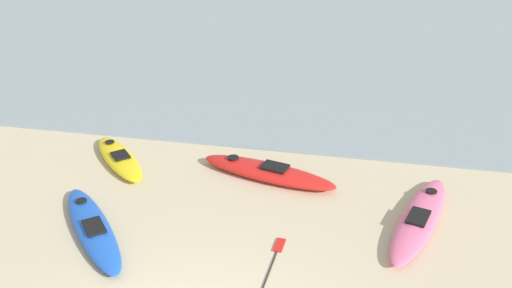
% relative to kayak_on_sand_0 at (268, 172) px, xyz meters
% --- Properties ---
extents(kayak_on_sand_0, '(3.51, 1.60, 0.38)m').
position_rel_kayak_on_sand_0_xyz_m(kayak_on_sand_0, '(0.00, 0.00, 0.00)').
color(kayak_on_sand_0, red).
rests_on(kayak_on_sand_0, ground_plane).
extents(kayak_on_sand_1, '(2.68, 3.09, 0.31)m').
position_rel_kayak_on_sand_0_xyz_m(kayak_on_sand_1, '(-3.14, -2.93, -0.04)').
color(kayak_on_sand_1, blue).
rests_on(kayak_on_sand_1, ground_plane).
extents(kayak_on_sand_4, '(1.72, 3.65, 0.32)m').
position_rel_kayak_on_sand_0_xyz_m(kayak_on_sand_4, '(3.47, -1.27, -0.03)').
color(kayak_on_sand_4, '#E5668C').
rests_on(kayak_on_sand_4, ground_plane).
extents(kayak_on_sand_5, '(2.27, 2.45, 0.31)m').
position_rel_kayak_on_sand_0_xyz_m(kayak_on_sand_5, '(-3.79, 0.01, -0.04)').
color(kayak_on_sand_5, yellow).
rests_on(kayak_on_sand_5, ground_plane).
extents(loose_paddle, '(0.36, 2.79, 0.03)m').
position_rel_kayak_on_sand_0_xyz_m(loose_paddle, '(0.62, -3.76, -0.16)').
color(loose_paddle, black).
rests_on(loose_paddle, ground_plane).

